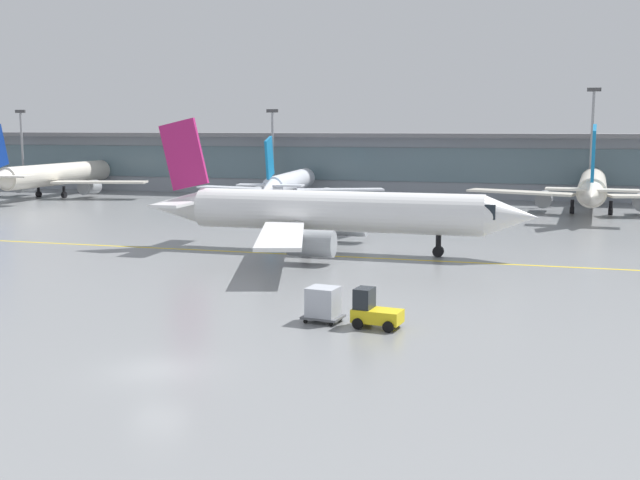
{
  "coord_description": "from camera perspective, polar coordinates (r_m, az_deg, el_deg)",
  "views": [
    {
      "loc": [
        15.89,
        -30.0,
        10.67
      ],
      "look_at": [
        1.72,
        20.33,
        3.0
      ],
      "focal_mm": 43.71,
      "sensor_mm": 36.0,
      "label": 1
    }
  ],
  "objects": [
    {
      "name": "gate_airplane_0",
      "position": [
        125.18,
        -18.73,
        4.53
      ],
      "size": [
        30.82,
        33.07,
        10.98
      ],
      "rotation": [
        0.0,
        0.0,
        1.55
      ],
      "color": "silver",
      "rests_on": "ground_plane"
    },
    {
      "name": "terminal_concourse",
      "position": [
        120.85,
        8.19,
        5.53
      ],
      "size": [
        191.15,
        11.0,
        9.6
      ],
      "color": "#8C939E",
      "rests_on": "ground_plane"
    },
    {
      "name": "gate_airplane_1",
      "position": [
        108.12,
        -2.22,
        4.19
      ],
      "size": [
        26.46,
        28.56,
        9.46
      ],
      "rotation": [
        0.0,
        0.0,
        1.66
      ],
      "color": "silver",
      "rests_on": "ground_plane"
    },
    {
      "name": "apron_light_mast_1",
      "position": [
        118.57,
        -3.49,
        6.69
      ],
      "size": [
        1.8,
        0.36,
        13.18
      ],
      "color": "gray",
      "rests_on": "ground_plane"
    },
    {
      "name": "taxiway_centreline_stripe",
      "position": [
        64.45,
        0.77,
        -1.18
      ],
      "size": [
        110.0,
        0.75,
        0.01
      ],
      "primitive_type": "cube",
      "rotation": [
        0.0,
        0.0,
        0.0
      ],
      "color": "yellow",
      "rests_on": "ground_plane"
    },
    {
      "name": "apron_light_mast_0",
      "position": [
        137.8,
        -20.97,
        6.41
      ],
      "size": [
        1.8,
        0.36,
        13.29
      ],
      "color": "gray",
      "rests_on": "ground_plane"
    },
    {
      "name": "apron_light_mast_2",
      "position": [
        112.16,
        19.27,
        6.81
      ],
      "size": [
        1.8,
        0.36,
        15.75
      ],
      "color": "gray",
      "rests_on": "ground_plane"
    },
    {
      "name": "taxiing_regional_jet",
      "position": [
        66.0,
        0.85,
        2.04
      ],
      "size": [
        34.3,
        32.01,
        11.4
      ],
      "rotation": [
        0.0,
        0.0,
        0.0
      ],
      "color": "white",
      "rests_on": "ground_plane"
    },
    {
      "name": "baggage_tug",
      "position": [
        41.8,
        3.94,
        -5.2
      ],
      "size": [
        2.76,
        1.91,
        2.1
      ],
      "rotation": [
        0.0,
        0.0,
        -0.13
      ],
      "color": "yellow",
      "rests_on": "ground_plane"
    },
    {
      "name": "gate_airplane_2",
      "position": [
        101.63,
        19.32,
        3.7
      ],
      "size": [
        30.48,
        32.85,
        10.88
      ],
      "rotation": [
        0.0,
        0.0,
        1.5
      ],
      "color": "silver",
      "rests_on": "ground_plane"
    },
    {
      "name": "cargo_dolly_lead",
      "position": [
        42.8,
        0.23,
        -4.64
      ],
      "size": [
        2.3,
        1.87,
        1.94
      ],
      "rotation": [
        0.0,
        0.0,
        -0.13
      ],
      "color": "#595B60",
      "rests_on": "ground_plane"
    },
    {
      "name": "ground_plane",
      "position": [
        35.59,
        -11.77,
        -9.28
      ],
      "size": [
        400.0,
        400.0,
        0.0
      ],
      "primitive_type": "plane",
      "color": "gray"
    }
  ]
}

